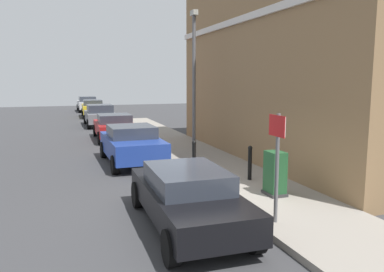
# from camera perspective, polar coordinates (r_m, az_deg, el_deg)

# --- Properties ---
(ground) EXTENTS (80.00, 80.00, 0.00)m
(ground) POSITION_cam_1_polar(r_m,az_deg,el_deg) (9.85, 1.48, -10.24)
(ground) COLOR #38383A
(sidewalk) EXTENTS (2.67, 30.00, 0.15)m
(sidewalk) POSITION_cam_1_polar(r_m,az_deg,el_deg) (15.91, 0.20, -2.76)
(sidewalk) COLOR gray
(sidewalk) RESTS_ON ground
(corner_building) EXTENTS (6.74, 12.93, 8.29)m
(corner_building) POSITION_cam_1_polar(r_m,az_deg,el_deg) (16.47, 17.87, 11.45)
(corner_building) COLOR olive
(corner_building) RESTS_ON ground
(car_black) EXTENTS (1.87, 4.33, 1.28)m
(car_black) POSITION_cam_1_polar(r_m,az_deg,el_deg) (8.31, -0.70, -8.80)
(car_black) COLOR black
(car_black) RESTS_ON ground
(car_blue) EXTENTS (2.03, 4.08, 1.43)m
(car_blue) POSITION_cam_1_polar(r_m,az_deg,el_deg) (14.65, -8.88, -1.14)
(car_blue) COLOR navy
(car_blue) RESTS_ON ground
(car_red) EXTENTS (2.02, 4.04, 1.34)m
(car_red) POSITION_cam_1_polar(r_m,az_deg,el_deg) (20.69, -11.39, 1.43)
(car_red) COLOR maroon
(car_red) RESTS_ON ground
(car_grey) EXTENTS (1.95, 4.26, 1.46)m
(car_grey) POSITION_cam_1_polar(r_m,az_deg,el_deg) (27.01, -13.45, 3.04)
(car_grey) COLOR slate
(car_grey) RESTS_ON ground
(car_yellow) EXTENTS (1.89, 4.24, 1.45)m
(car_yellow) POSITION_cam_1_polar(r_m,az_deg,el_deg) (33.59, -14.45, 4.02)
(car_yellow) COLOR gold
(car_yellow) RESTS_ON ground
(car_silver) EXTENTS (1.90, 4.09, 1.48)m
(car_silver) POSITION_cam_1_polar(r_m,az_deg,el_deg) (39.71, -15.21, 4.62)
(car_silver) COLOR #B7B7BC
(car_silver) RESTS_ON ground
(utility_cabinet) EXTENTS (0.46, 0.61, 1.15)m
(utility_cabinet) POSITION_cam_1_polar(r_m,az_deg,el_deg) (10.29, 12.16, -5.65)
(utility_cabinet) COLOR #1E4C28
(utility_cabinet) RESTS_ON sidewalk
(bollard_near_cabinet) EXTENTS (0.14, 0.14, 1.04)m
(bollard_near_cabinet) POSITION_cam_1_polar(r_m,az_deg,el_deg) (11.69, 8.55, -3.76)
(bollard_near_cabinet) COLOR black
(bollard_near_cabinet) RESTS_ON sidewalk
(bollard_far_kerb) EXTENTS (0.14, 0.14, 1.04)m
(bollard_far_kerb) POSITION_cam_1_polar(r_m,az_deg,el_deg) (12.49, 0.30, -2.89)
(bollard_far_kerb) COLOR black
(bollard_far_kerb) RESTS_ON sidewalk
(street_sign) EXTENTS (0.08, 0.60, 2.30)m
(street_sign) POSITION_cam_1_polar(r_m,az_deg,el_deg) (8.15, 12.45, -2.28)
(street_sign) COLOR #59595B
(street_sign) RESTS_ON sidewalk
(lamppost) EXTENTS (0.20, 0.44, 5.72)m
(lamppost) POSITION_cam_1_polar(r_m,az_deg,el_deg) (15.91, 0.30, 8.94)
(lamppost) COLOR #59595B
(lamppost) RESTS_ON sidewalk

